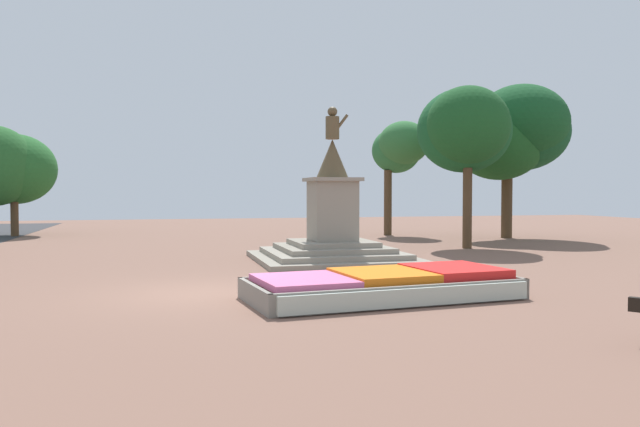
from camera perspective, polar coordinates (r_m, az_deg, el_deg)
The scene contains 7 objects.
ground_plane at distance 14.62m, azimuth -10.78°, elevation -7.21°, with size 79.79×79.79×0.00m, color brown.
flower_planter at distance 13.76m, azimuth 6.06°, elevation -6.60°, with size 6.10×3.18×0.62m.
statue_monument at distance 21.07m, azimuth 1.14°, elevation -1.65°, with size 5.14×5.14×5.19m.
park_tree_far_left at distance 33.76m, azimuth 7.31°, elevation 5.98°, with size 2.77×3.44×6.06m.
park_tree_behind_statue at distance 32.55m, azimuth 17.37°, elevation 7.10°, with size 6.07×5.52×7.61m.
park_tree_far_right at distance 36.49m, azimuth -26.90°, elevation 3.77°, with size 5.07×4.98×5.74m.
park_tree_street_side at distance 26.79m, azimuth 13.17°, elevation 7.56°, with size 3.93×4.40×6.69m.
Camera 1 is at (-0.90, -14.41, 2.34)m, focal length 35.00 mm.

